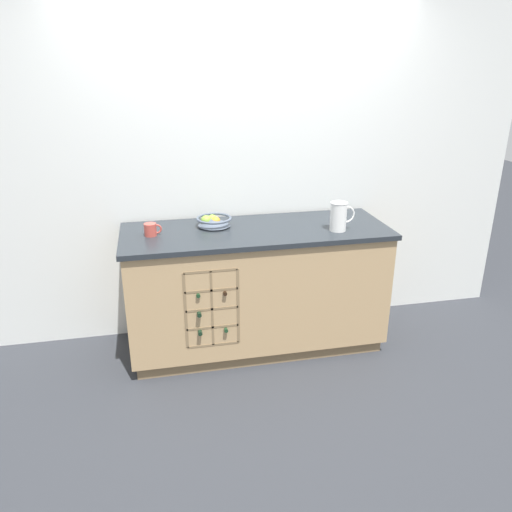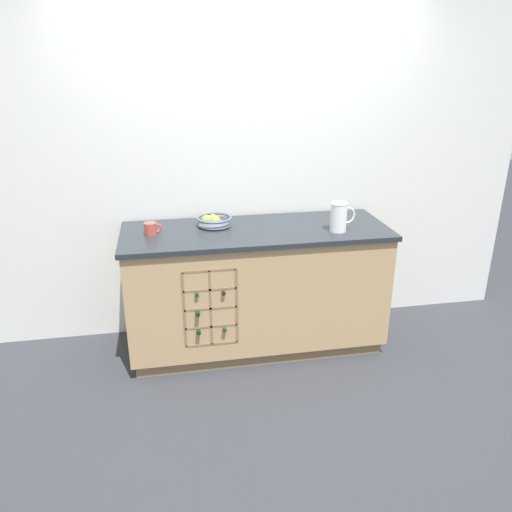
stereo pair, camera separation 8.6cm
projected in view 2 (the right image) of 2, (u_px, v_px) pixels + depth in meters
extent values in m
plane|color=#2D3035|center=(256.00, 343.00, 3.87)|extent=(14.00, 14.00, 0.00)
cube|color=silver|center=(246.00, 170.00, 3.77)|extent=(4.40, 0.06, 2.55)
cube|color=olive|center=(256.00, 338.00, 3.85)|extent=(1.79, 0.60, 0.09)
cube|color=tan|center=(256.00, 285.00, 3.69)|extent=(1.85, 0.66, 0.81)
cube|color=#23282D|center=(256.00, 231.00, 3.53)|extent=(1.89, 0.70, 0.03)
cube|color=olive|center=(209.00, 302.00, 3.41)|extent=(0.35, 0.01, 0.55)
cube|color=olive|center=(184.00, 308.00, 3.33)|extent=(0.02, 0.10, 0.55)
cube|color=olive|center=(236.00, 303.00, 3.39)|extent=(0.02, 0.10, 0.55)
cube|color=olive|center=(211.00, 341.00, 3.46)|extent=(0.35, 0.10, 0.02)
cube|color=olive|center=(211.00, 323.00, 3.41)|extent=(0.35, 0.10, 0.02)
cube|color=olive|center=(210.00, 305.00, 3.36)|extent=(0.35, 0.10, 0.02)
cube|color=olive|center=(209.00, 287.00, 3.31)|extent=(0.35, 0.10, 0.02)
cube|color=olive|center=(209.00, 268.00, 3.26)|extent=(0.35, 0.10, 0.02)
cube|color=olive|center=(210.00, 305.00, 3.36)|extent=(0.02, 0.10, 0.55)
cylinder|color=black|center=(197.00, 321.00, 3.49)|extent=(0.08, 0.19, 0.08)
cylinder|color=black|center=(198.00, 330.00, 3.37)|extent=(0.03, 0.08, 0.03)
cylinder|color=#19381E|center=(221.00, 317.00, 3.55)|extent=(0.07, 0.21, 0.07)
cylinder|color=#19381E|center=(224.00, 328.00, 3.41)|extent=(0.03, 0.09, 0.03)
cylinder|color=black|center=(196.00, 302.00, 3.46)|extent=(0.08, 0.21, 0.08)
cylinder|color=black|center=(197.00, 312.00, 3.32)|extent=(0.03, 0.09, 0.03)
cylinder|color=#19381E|center=(195.00, 284.00, 3.41)|extent=(0.07, 0.19, 0.07)
cylinder|color=#19381E|center=(196.00, 293.00, 3.28)|extent=(0.03, 0.08, 0.03)
cylinder|color=black|center=(221.00, 283.00, 3.44)|extent=(0.07, 0.19, 0.07)
cylinder|color=black|center=(223.00, 291.00, 3.31)|extent=(0.03, 0.08, 0.03)
cylinder|color=#4C5666|center=(215.00, 226.00, 3.58)|extent=(0.11, 0.11, 0.01)
cone|color=#4C5666|center=(214.00, 221.00, 3.57)|extent=(0.23, 0.23, 0.06)
torus|color=#4C5666|center=(214.00, 218.00, 3.56)|extent=(0.25, 0.25, 0.02)
sphere|color=gold|center=(216.00, 221.00, 3.57)|extent=(0.07, 0.07, 0.07)
sphere|color=#7FA838|center=(206.00, 220.00, 3.57)|extent=(0.08, 0.08, 0.08)
sphere|color=#7FA838|center=(213.00, 219.00, 3.62)|extent=(0.07, 0.07, 0.07)
cylinder|color=white|center=(339.00, 217.00, 3.45)|extent=(0.11, 0.11, 0.20)
torus|color=white|center=(339.00, 203.00, 3.41)|extent=(0.12, 0.12, 0.01)
torus|color=white|center=(347.00, 215.00, 3.45)|extent=(0.12, 0.01, 0.12)
cylinder|color=#B7473D|center=(150.00, 229.00, 3.39)|extent=(0.08, 0.08, 0.09)
torus|color=#B7473D|center=(157.00, 228.00, 3.40)|extent=(0.07, 0.01, 0.07)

